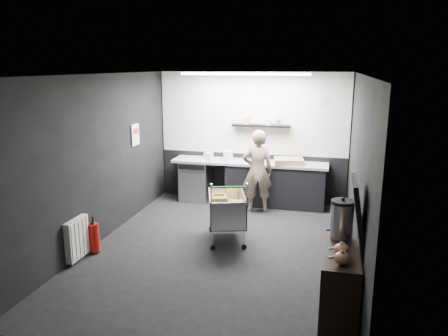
# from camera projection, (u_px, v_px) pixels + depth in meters

# --- Properties ---
(floor) EXTENTS (5.50, 5.50, 0.00)m
(floor) POSITION_uv_depth(u_px,v_px,m) (220.00, 249.00, 6.88)
(floor) COLOR black
(floor) RESTS_ON ground
(ceiling) EXTENTS (5.50, 5.50, 0.00)m
(ceiling) POSITION_uv_depth(u_px,v_px,m) (220.00, 74.00, 6.26)
(ceiling) COLOR white
(ceiling) RESTS_ON wall_back
(wall_back) EXTENTS (5.50, 0.00, 5.50)m
(wall_back) POSITION_uv_depth(u_px,v_px,m) (252.00, 137.00, 9.17)
(wall_back) COLOR black
(wall_back) RESTS_ON floor
(wall_front) EXTENTS (5.50, 0.00, 5.50)m
(wall_front) POSITION_uv_depth(u_px,v_px,m) (146.00, 232.00, 3.97)
(wall_front) COLOR black
(wall_front) RESTS_ON floor
(wall_left) EXTENTS (0.00, 5.50, 5.50)m
(wall_left) POSITION_uv_depth(u_px,v_px,m) (100.00, 159.00, 7.04)
(wall_left) COLOR black
(wall_left) RESTS_ON floor
(wall_right) EXTENTS (0.00, 5.50, 5.50)m
(wall_right) POSITION_uv_depth(u_px,v_px,m) (358.00, 174.00, 6.11)
(wall_right) COLOR black
(wall_right) RESTS_ON floor
(kitchen_wall_panel) EXTENTS (3.95, 0.02, 1.70)m
(kitchen_wall_panel) POSITION_uv_depth(u_px,v_px,m) (252.00, 114.00, 9.04)
(kitchen_wall_panel) COLOR silver
(kitchen_wall_panel) RESTS_ON wall_back
(dado_panel) EXTENTS (3.95, 0.02, 1.00)m
(dado_panel) POSITION_uv_depth(u_px,v_px,m) (251.00, 177.00, 9.35)
(dado_panel) COLOR black
(dado_panel) RESTS_ON wall_back
(floating_shelf) EXTENTS (1.20, 0.22, 0.04)m
(floating_shelf) POSITION_uv_depth(u_px,v_px,m) (261.00, 126.00, 8.94)
(floating_shelf) COLOR black
(floating_shelf) RESTS_ON wall_back
(wall_clock) EXTENTS (0.20, 0.03, 0.20)m
(wall_clock) POSITION_uv_depth(u_px,v_px,m) (322.00, 100.00, 8.63)
(wall_clock) COLOR silver
(wall_clock) RESTS_ON wall_back
(poster) EXTENTS (0.02, 0.30, 0.40)m
(poster) POSITION_uv_depth(u_px,v_px,m) (135.00, 135.00, 8.21)
(poster) COLOR white
(poster) RESTS_ON wall_left
(poster_red_band) EXTENTS (0.02, 0.22, 0.10)m
(poster_red_band) POSITION_uv_depth(u_px,v_px,m) (135.00, 131.00, 8.20)
(poster_red_band) COLOR red
(poster_red_band) RESTS_ON poster
(radiator) EXTENTS (0.10, 0.50, 0.60)m
(radiator) POSITION_uv_depth(u_px,v_px,m) (77.00, 239.00, 6.40)
(radiator) COLOR silver
(radiator) RESTS_ON wall_left
(ceiling_strip) EXTENTS (2.40, 0.20, 0.04)m
(ceiling_strip) POSITION_uv_depth(u_px,v_px,m) (245.00, 74.00, 8.02)
(ceiling_strip) COLOR white
(ceiling_strip) RESTS_ON ceiling
(prep_counter) EXTENTS (3.20, 0.61, 0.90)m
(prep_counter) POSITION_uv_depth(u_px,v_px,m) (255.00, 183.00, 9.03)
(prep_counter) COLOR black
(prep_counter) RESTS_ON floor
(person) EXTENTS (0.65, 0.49, 1.63)m
(person) POSITION_uv_depth(u_px,v_px,m) (258.00, 171.00, 8.50)
(person) COLOR #BEAD96
(person) RESTS_ON floor
(shopping_cart) EXTENTS (0.83, 1.12, 1.06)m
(shopping_cart) POSITION_uv_depth(u_px,v_px,m) (227.00, 211.00, 7.14)
(shopping_cart) COLOR silver
(shopping_cart) RESTS_ON floor
(sideboard) EXTENTS (0.46, 1.09, 1.63)m
(sideboard) POSITION_uv_depth(u_px,v_px,m) (340.00, 274.00, 4.96)
(sideboard) COLOR black
(sideboard) RESTS_ON floor
(fire_extinguisher) EXTENTS (0.17, 0.17, 0.55)m
(fire_extinguisher) POSITION_uv_depth(u_px,v_px,m) (94.00, 236.00, 6.69)
(fire_extinguisher) COLOR #AB100B
(fire_extinguisher) RESTS_ON floor
(cardboard_box) EXTENTS (0.63, 0.52, 0.11)m
(cardboard_box) POSITION_uv_depth(u_px,v_px,m) (289.00, 161.00, 8.71)
(cardboard_box) COLOR #A68259
(cardboard_box) RESTS_ON prep_counter
(pink_tub) EXTENTS (0.20, 0.20, 0.20)m
(pink_tub) POSITION_uv_depth(u_px,v_px,m) (228.00, 156.00, 9.04)
(pink_tub) COLOR #F5D4DD
(pink_tub) RESTS_ON prep_counter
(white_container) EXTENTS (0.19, 0.17, 0.15)m
(white_container) POSITION_uv_depth(u_px,v_px,m) (209.00, 156.00, 9.10)
(white_container) COLOR silver
(white_container) RESTS_ON prep_counter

